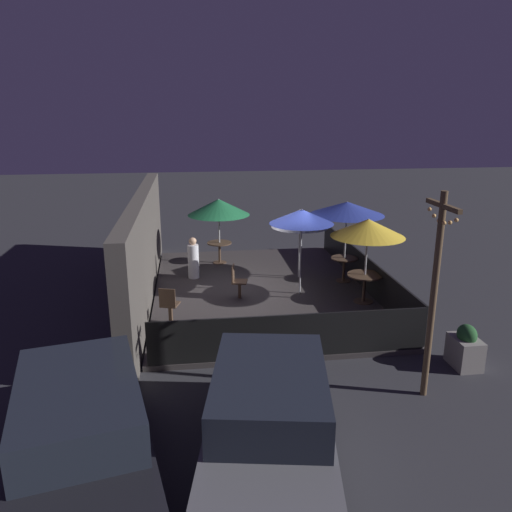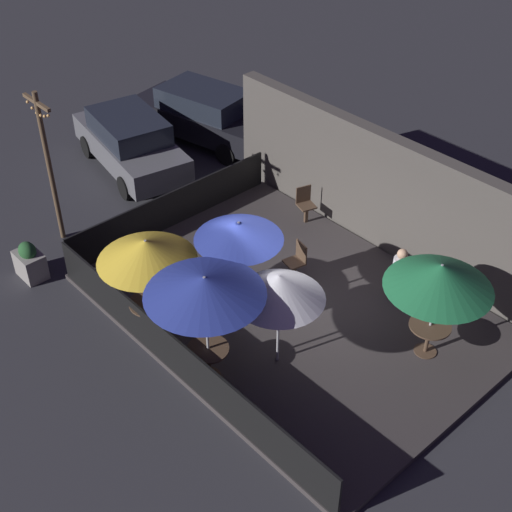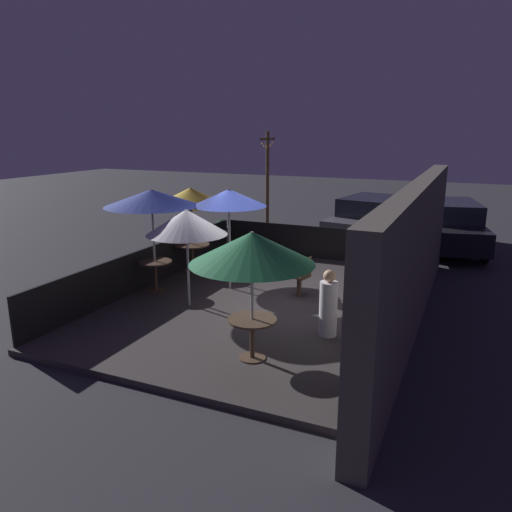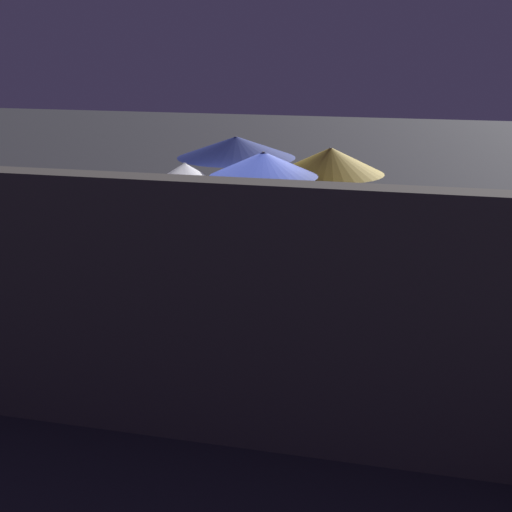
{
  "view_description": "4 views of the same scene",
  "coord_description": "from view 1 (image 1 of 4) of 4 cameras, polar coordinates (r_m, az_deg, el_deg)",
  "views": [
    {
      "loc": [
        -13.41,
        1.94,
        5.08
      ],
      "look_at": [
        -0.69,
        0.25,
        1.33
      ],
      "focal_mm": 35.0,
      "sensor_mm": 36.0,
      "label": 1
    },
    {
      "loc": [
        8.01,
        -8.26,
        10.17
      ],
      "look_at": [
        -0.82,
        -0.27,
        1.15
      ],
      "focal_mm": 50.0,
      "sensor_mm": 36.0,
      "label": 2
    },
    {
      "loc": [
        9.8,
        4.22,
        3.88
      ],
      "look_at": [
        -0.38,
        -0.29,
        1.03
      ],
      "focal_mm": 35.0,
      "sensor_mm": 36.0,
      "label": 3
    },
    {
      "loc": [
        -3.05,
        9.98,
        4.28
      ],
      "look_at": [
        -0.58,
        -0.11,
        1.07
      ],
      "focal_mm": 50.0,
      "sensor_mm": 36.0,
      "label": 4
    }
  ],
  "objects": [
    {
      "name": "ground_plane",
      "position": [
        14.47,
        0.63,
        -4.24
      ],
      "size": [
        60.0,
        60.0,
        0.0
      ],
      "primitive_type": "plane",
      "color": "#2D2D33"
    },
    {
      "name": "patio_deck",
      "position": [
        14.45,
        0.63,
        -4.02
      ],
      "size": [
        8.41,
        6.05,
        0.12
      ],
      "color": "#383333",
      "rests_on": "ground_plane"
    },
    {
      "name": "building_wall",
      "position": [
        13.96,
        -12.7,
        0.85
      ],
      "size": [
        10.01,
        0.36,
        2.91
      ],
      "color": "#4C4742",
      "rests_on": "ground_plane"
    },
    {
      "name": "fence_front",
      "position": [
        14.97,
        12.01,
        -1.49
      ],
      "size": [
        8.21,
        0.05,
        0.95
      ],
      "color": "black",
      "rests_on": "patio_deck"
    },
    {
      "name": "fence_side_left",
      "position": [
        10.47,
        3.92,
        -9.11
      ],
      "size": [
        0.05,
        5.85,
        0.95
      ],
      "color": "black",
      "rests_on": "patio_deck"
    },
    {
      "name": "patio_umbrella_0",
      "position": [
        14.77,
        10.35,
        5.37
      ],
      "size": [
        2.17,
        2.17,
        2.42
      ],
      "color": "#B2B2B7",
      "rests_on": "patio_deck"
    },
    {
      "name": "patio_umbrella_1",
      "position": [
        16.48,
        -4.29,
        5.61
      ],
      "size": [
        2.04,
        2.04,
        2.18
      ],
      "color": "#B2B2B7",
      "rests_on": "patio_deck"
    },
    {
      "name": "patio_umbrella_2",
      "position": [
        13.22,
        12.68,
        3.15
      ],
      "size": [
        1.93,
        1.93,
        2.28
      ],
      "color": "#B2B2B7",
      "rests_on": "patio_deck"
    },
    {
      "name": "patio_umbrella_3",
      "position": [
        15.05,
        5.06,
        4.32
      ],
      "size": [
        1.73,
        1.73,
        2.12
      ],
      "color": "#B2B2B7",
      "rests_on": "patio_deck"
    },
    {
      "name": "patio_umbrella_4",
      "position": [
        13.55,
        5.23,
        4.51
      ],
      "size": [
        1.75,
        1.75,
        2.41
      ],
      "color": "#B2B2B7",
      "rests_on": "patio_deck"
    },
    {
      "name": "dining_table_0",
      "position": [
        15.17,
        10.04,
        -0.76
      ],
      "size": [
        0.79,
        0.79,
        0.73
      ],
      "color": "#4C3828",
      "rests_on": "patio_deck"
    },
    {
      "name": "dining_table_1",
      "position": [
        16.78,
        -4.2,
        1.07
      ],
      "size": [
        0.82,
        0.82,
        0.71
      ],
      "color": "#4C3828",
      "rests_on": "patio_deck"
    },
    {
      "name": "dining_table_2",
      "position": [
        13.6,
        12.31,
        -2.7
      ],
      "size": [
        0.93,
        0.93,
        0.78
      ],
      "color": "#4C3828",
      "rests_on": "patio_deck"
    },
    {
      "name": "patio_chair_0",
      "position": [
        12.16,
        -9.9,
        -5.41
      ],
      "size": [
        0.5,
        0.5,
        0.93
      ],
      "rotation": [
        0.0,
        0.0,
        -0.3
      ],
      "color": "#4C3828",
      "rests_on": "patio_deck"
    },
    {
      "name": "patio_chair_1",
      "position": [
        13.61,
        -2.16,
        -2.79
      ],
      "size": [
        0.48,
        0.48,
        0.93
      ],
      "rotation": [
        0.0,
        0.0,
        -1.79
      ],
      "color": "#4C3828",
      "rests_on": "patio_deck"
    },
    {
      "name": "patron_0",
      "position": [
        15.35,
        -7.18,
        -0.4
      ],
      "size": [
        0.4,
        0.4,
        1.27
      ],
      "rotation": [
        0.0,
        0.0,
        6.06
      ],
      "color": "silver",
      "rests_on": "patio_deck"
    },
    {
      "name": "planter_box",
      "position": [
        11.22,
        22.79,
        -9.66
      ],
      "size": [
        0.72,
        0.5,
        0.92
      ],
      "color": "gray",
      "rests_on": "ground_plane"
    },
    {
      "name": "light_post",
      "position": [
        9.25,
        19.73,
        -3.28
      ],
      "size": [
        1.1,
        0.12,
        3.81
      ],
      "color": "brown",
      "rests_on": "ground_plane"
    },
    {
      "name": "parked_car_0",
      "position": [
        7.5,
        1.55,
        -18.09
      ],
      "size": [
        4.51,
        2.41,
        1.62
      ],
      "rotation": [
        0.0,
        0.0,
        -0.17
      ],
      "color": "#5B5B60",
      "rests_on": "ground_plane"
    },
    {
      "name": "parked_car_1",
      "position": [
        7.62,
        -19.3,
        -18.48
      ],
      "size": [
        4.82,
        2.62,
        1.62
      ],
      "rotation": [
        0.0,
        0.0,
        0.21
      ],
      "color": "black",
      "rests_on": "ground_plane"
    }
  ]
}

